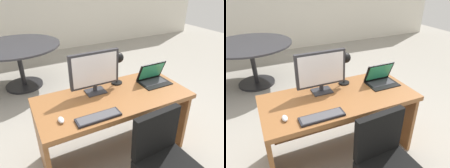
# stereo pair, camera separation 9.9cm
# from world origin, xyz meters

# --- Properties ---
(ground) EXTENTS (12.00, 12.00, 0.00)m
(ground) POSITION_xyz_m (0.00, 1.50, 0.00)
(ground) COLOR gray
(desk) EXTENTS (1.53, 0.71, 0.75)m
(desk) POSITION_xyz_m (0.00, 0.04, 0.55)
(desk) COLOR brown
(desk) RESTS_ON ground
(monitor) EXTENTS (0.51, 0.16, 0.43)m
(monitor) POSITION_xyz_m (-0.13, 0.16, 0.99)
(monitor) COLOR #2D2D33
(monitor) RESTS_ON desk
(laptop) EXTENTS (0.33, 0.25, 0.22)m
(laptop) POSITION_xyz_m (0.54, 0.08, 0.82)
(laptop) COLOR black
(laptop) RESTS_ON desk
(keyboard) EXTENTS (0.39, 0.12, 0.02)m
(keyboard) POSITION_xyz_m (-0.28, -0.26, 0.76)
(keyboard) COLOR black
(keyboard) RESTS_ON desk
(mouse) EXTENTS (0.05, 0.08, 0.04)m
(mouse) POSITION_xyz_m (-0.57, -0.16, 0.77)
(mouse) COLOR silver
(mouse) RESTS_ON desk
(desk_lamp) EXTENTS (0.12, 0.14, 0.37)m
(desk_lamp) POSITION_xyz_m (0.16, 0.21, 1.02)
(desk_lamp) COLOR black
(desk_lamp) RESTS_ON desk
(meeting_table) EXTENTS (1.43, 1.43, 0.78)m
(meeting_table) POSITION_xyz_m (-0.69, 2.18, 0.60)
(meeting_table) COLOR black
(meeting_table) RESTS_ON ground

